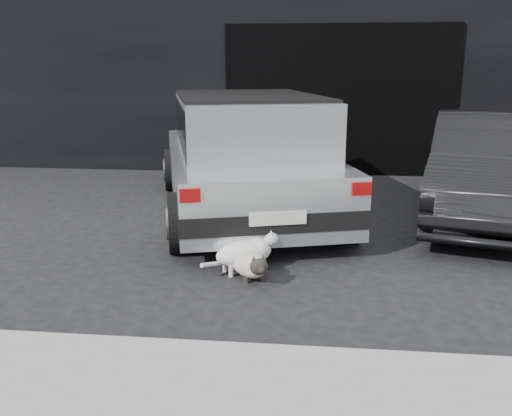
# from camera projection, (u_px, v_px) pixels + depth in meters

# --- Properties ---
(ground) EXTENTS (80.00, 80.00, 0.00)m
(ground) POSITION_uv_depth(u_px,v_px,m) (260.00, 242.00, 6.07)
(ground) COLOR black
(ground) RESTS_ON ground
(building_facade) EXTENTS (34.00, 4.00, 5.00)m
(building_facade) POSITION_uv_depth(u_px,v_px,m) (337.00, 35.00, 11.09)
(building_facade) COLOR black
(building_facade) RESTS_ON ground
(garage_opening) EXTENTS (4.00, 0.10, 2.60)m
(garage_opening) POSITION_uv_depth(u_px,v_px,m) (339.00, 101.00, 9.47)
(garage_opening) COLOR black
(garage_opening) RESTS_ON ground
(curb) EXTENTS (18.00, 0.25, 0.12)m
(curb) POSITION_uv_depth(u_px,v_px,m) (377.00, 368.00, 3.46)
(curb) COLOR gray
(curb) RESTS_ON ground
(silver_hatchback) EXTENTS (3.00, 4.62, 1.57)m
(silver_hatchback) POSITION_uv_depth(u_px,v_px,m) (245.00, 150.00, 7.03)
(silver_hatchback) COLOR #BABDBF
(silver_hatchback) RESTS_ON ground
(second_car) EXTENTS (2.42, 4.26, 1.33)m
(second_car) POSITION_uv_depth(u_px,v_px,m) (490.00, 167.00, 6.93)
(second_car) COLOR black
(second_car) RESTS_ON ground
(cat_siamese) EXTENTS (0.53, 0.80, 0.30)m
(cat_siamese) POSITION_uv_depth(u_px,v_px,m) (250.00, 263.00, 5.05)
(cat_siamese) COLOR beige
(cat_siamese) RESTS_ON ground
(cat_white) EXTENTS (0.72, 0.58, 0.40)m
(cat_white) POSITION_uv_depth(u_px,v_px,m) (248.00, 252.00, 5.20)
(cat_white) COLOR white
(cat_white) RESTS_ON ground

